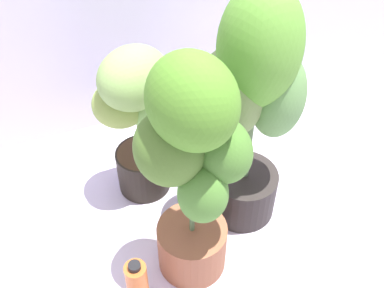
{
  "coord_description": "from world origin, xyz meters",
  "views": [
    {
      "loc": [
        -0.66,
        -0.99,
        1.6
      ],
      "look_at": [
        -0.23,
        0.14,
        0.43
      ],
      "focal_mm": 43.32,
      "sensor_mm": 36.0,
      "label": 1
    }
  ],
  "objects_px": {
    "potted_plant_back_left": "(139,113)",
    "potted_plant_center": "(252,101)",
    "nutrient_bottle": "(138,286)",
    "potted_plant_front_left": "(192,167)"
  },
  "relations": [
    {
      "from": "potted_plant_back_left",
      "to": "potted_plant_center",
      "type": "bearing_deg",
      "value": -38.81
    },
    {
      "from": "potted_plant_center",
      "to": "nutrient_bottle",
      "type": "relative_size",
      "value": 3.96
    },
    {
      "from": "potted_plant_center",
      "to": "nutrient_bottle",
      "type": "xyz_separation_m",
      "value": [
        -0.53,
        -0.27,
        -0.47
      ]
    },
    {
      "from": "potted_plant_center",
      "to": "nutrient_bottle",
      "type": "height_order",
      "value": "potted_plant_center"
    },
    {
      "from": "potted_plant_center",
      "to": "potted_plant_back_left",
      "type": "bearing_deg",
      "value": 141.19
    },
    {
      "from": "potted_plant_front_left",
      "to": "potted_plant_back_left",
      "type": "height_order",
      "value": "potted_plant_front_left"
    },
    {
      "from": "potted_plant_front_left",
      "to": "potted_plant_center",
      "type": "xyz_separation_m",
      "value": [
        0.29,
        0.18,
        0.05
      ]
    },
    {
      "from": "potted_plant_back_left",
      "to": "nutrient_bottle",
      "type": "relative_size",
      "value": 2.75
    },
    {
      "from": "potted_plant_front_left",
      "to": "potted_plant_center",
      "type": "distance_m",
      "value": 0.34
    },
    {
      "from": "potted_plant_back_left",
      "to": "nutrient_bottle",
      "type": "xyz_separation_m",
      "value": [
        -0.19,
        -0.54,
        -0.3
      ]
    }
  ]
}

